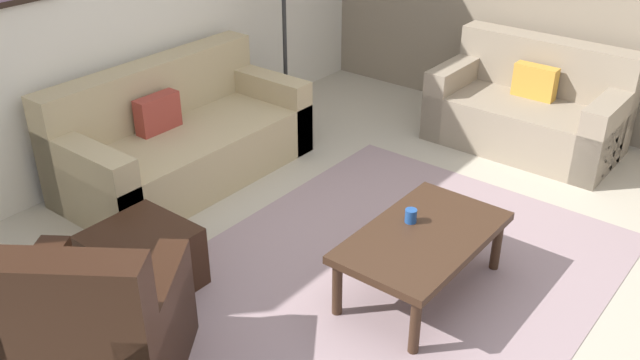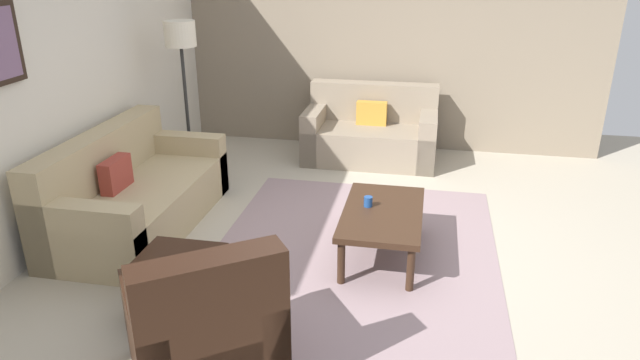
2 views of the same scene
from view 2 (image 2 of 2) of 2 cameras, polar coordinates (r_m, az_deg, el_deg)
The scene contains 11 objects.
ground_plane at distance 4.80m, azimuth 3.39°, elevation -7.57°, with size 8.00×8.00×0.00m, color #B2A893.
rear_partition at distance 5.28m, azimuth -25.80°, elevation 9.29°, with size 6.00×0.12×2.80m, color silver.
stone_feature_panel at distance 7.23m, azimuth 7.05°, elevation 14.16°, with size 0.12×5.20×2.80m, color gray.
area_rug at distance 4.80m, azimuth 3.39°, elevation -7.52°, with size 3.09×2.36×0.01m, color gray.
couch_main at distance 5.45m, azimuth -18.49°, elevation -1.53°, with size 1.98×0.94×0.88m.
couch_loveseat at distance 6.95m, azimuth 5.14°, elevation 4.62°, with size 0.87×1.55×0.88m.
armchair_leather at distance 3.44m, azimuth -11.36°, elevation -15.31°, with size 1.12×1.12×0.95m.
ottoman at distance 4.18m, azimuth -13.95°, elevation -9.98°, with size 0.56×0.56×0.40m, color black.
coffee_table at distance 4.67m, azimuth 6.29°, elevation -3.64°, with size 1.10×0.64×0.41m.
cup at distance 4.69m, azimuth 4.85°, elevation -2.17°, with size 0.07×0.07×0.08m, color #1E478C.
lamp_standing at distance 6.20m, azimuth -13.72°, elevation 12.50°, with size 0.32×0.32×1.71m.
Camera 2 is at (-4.15, -0.53, 2.37)m, focal length 31.91 mm.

